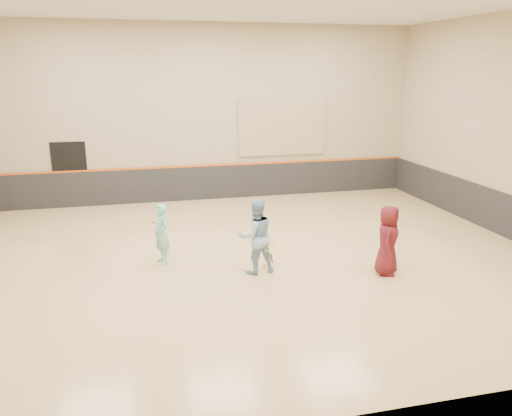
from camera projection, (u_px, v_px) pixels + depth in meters
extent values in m
cube|color=tan|center=(240.00, 262.00, 12.26)|extent=(15.00, 12.00, 0.20)
cube|color=tan|center=(204.00, 114.00, 17.06)|extent=(15.00, 0.02, 6.00)
cube|color=tan|center=(342.00, 202.00, 5.80)|extent=(15.00, 0.02, 6.00)
cube|color=#232326|center=(206.00, 183.00, 17.67)|extent=(14.90, 0.04, 1.20)
cube|color=#232326|center=(505.00, 215.00, 13.75)|extent=(0.04, 11.90, 1.20)
cube|color=#D85914|center=(205.00, 166.00, 17.49)|extent=(14.90, 0.03, 0.06)
cube|color=tan|center=(282.00, 127.00, 17.76)|extent=(3.20, 0.08, 2.00)
cube|color=black|center=(70.00, 175.00, 16.53)|extent=(1.10, 0.05, 2.20)
imported|color=#7DDACB|center=(161.00, 234.00, 11.77)|extent=(0.52, 0.62, 1.47)
imported|color=#8DB5DA|center=(256.00, 236.00, 11.19)|extent=(0.94, 0.78, 1.74)
imported|color=#59151C|center=(388.00, 240.00, 11.14)|extent=(0.83, 0.93, 1.59)
sphere|color=#CFD732|center=(264.00, 266.00, 11.70)|extent=(0.07, 0.07, 0.07)
sphere|color=#BDCC2F|center=(393.00, 235.00, 11.05)|extent=(0.07, 0.07, 0.07)
sphere|color=#EDF037|center=(222.00, 224.00, 14.84)|extent=(0.07, 0.07, 0.07)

